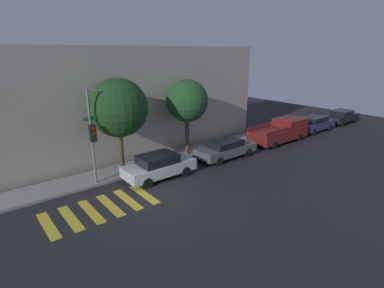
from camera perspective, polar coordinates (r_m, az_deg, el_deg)
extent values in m
plane|color=black|center=(15.68, -6.03, -9.99)|extent=(60.00, 60.00, 0.00)
cube|color=gray|center=(19.09, -13.07, -4.97)|extent=(26.00, 2.17, 0.14)
cube|color=#A89E8E|center=(22.14, -18.89, 7.51)|extent=(26.00, 6.00, 7.48)
cube|color=gold|center=(14.69, -25.70, -13.81)|extent=(0.45, 2.60, 0.00)
cube|color=gold|center=(14.86, -22.12, -12.96)|extent=(0.45, 2.60, 0.00)
cube|color=gold|center=(15.08, -18.66, -12.07)|extent=(0.45, 2.60, 0.00)
cube|color=gold|center=(15.36, -15.33, -11.18)|extent=(0.45, 2.60, 0.00)
cube|color=gold|center=(15.69, -12.15, -10.29)|extent=(0.45, 2.60, 0.00)
cube|color=gold|center=(16.07, -9.13, -9.41)|extent=(0.45, 2.60, 0.00)
cylinder|color=slate|center=(16.81, -18.53, 0.89)|extent=(0.12, 0.12, 5.34)
cube|color=black|center=(16.52, -18.39, 1.98)|extent=(0.30, 0.30, 0.90)
cylinder|color=red|center=(16.31, -18.28, 2.78)|extent=(0.18, 0.02, 0.18)
cylinder|color=#593D0A|center=(16.37, -18.19, 1.87)|extent=(0.18, 0.02, 0.18)
cylinder|color=#0C3819|center=(16.45, -18.11, 0.96)|extent=(0.18, 0.02, 0.18)
cube|color=#19662D|center=(16.54, -18.90, 4.60)|extent=(0.70, 0.02, 0.18)
cylinder|color=slate|center=(16.66, -16.18, 9.85)|extent=(1.97, 0.08, 0.08)
sphere|color=#F9E5B2|center=(17.08, -13.08, 9.91)|extent=(0.36, 0.36, 0.36)
cube|color=#B7BABF|center=(17.68, -6.23, -4.53)|extent=(4.22, 1.76, 0.63)
cube|color=black|center=(17.42, -6.58, -2.86)|extent=(2.20, 1.55, 0.52)
cylinder|color=black|center=(19.08, -4.17, -3.80)|extent=(0.61, 0.22, 0.61)
cylinder|color=black|center=(17.89, -1.28, -5.24)|extent=(0.61, 0.22, 0.61)
cylinder|color=black|center=(17.84, -11.13, -5.65)|extent=(0.61, 0.22, 0.61)
cylinder|color=black|center=(16.57, -8.54, -7.37)|extent=(0.61, 0.22, 0.61)
cube|color=#4C5156|center=(20.93, 6.45, -1.10)|extent=(4.48, 1.77, 0.57)
cube|color=black|center=(20.70, 6.27, 0.16)|extent=(2.33, 1.55, 0.44)
cylinder|color=black|center=(22.49, 7.51, -0.58)|extent=(0.61, 0.22, 0.61)
cylinder|color=black|center=(21.48, 10.54, -1.60)|extent=(0.61, 0.22, 0.61)
cylinder|color=black|center=(20.66, 2.13, -2.08)|extent=(0.61, 0.22, 0.61)
cylinder|color=black|center=(19.57, 5.17, -3.28)|extent=(0.61, 0.22, 0.61)
cube|color=maroon|center=(25.31, 16.08, 1.94)|extent=(5.43, 2.03, 0.87)
cube|color=maroon|center=(26.34, 18.12, 4.01)|extent=(2.44, 1.87, 0.62)
cube|color=maroon|center=(24.62, 12.66, 3.16)|extent=(2.71, 0.08, 0.28)
cube|color=maroon|center=(23.59, 16.02, 2.29)|extent=(2.71, 0.08, 0.28)
cylinder|color=black|center=(27.26, 16.50, 2.05)|extent=(0.61, 0.22, 0.61)
cylinder|color=black|center=(26.30, 19.77, 1.18)|extent=(0.61, 0.22, 0.61)
cylinder|color=black|center=(24.66, 11.97, 0.80)|extent=(0.61, 0.22, 0.61)
cylinder|color=black|center=(23.59, 15.42, -0.21)|extent=(0.61, 0.22, 0.61)
cube|color=#2D3351|center=(29.91, 22.27, 3.42)|extent=(4.39, 1.72, 0.64)
cube|color=black|center=(29.70, 22.29, 4.41)|extent=(2.28, 1.51, 0.46)
cylinder|color=black|center=(31.51, 22.23, 3.48)|extent=(0.61, 0.22, 0.61)
cylinder|color=black|center=(30.82, 24.69, 2.89)|extent=(0.61, 0.22, 0.61)
cylinder|color=black|center=(29.21, 19.57, 2.75)|extent=(0.61, 0.22, 0.61)
cylinder|color=black|center=(28.47, 22.17, 2.10)|extent=(0.61, 0.22, 0.61)
cube|color=black|center=(34.52, 26.60, 4.56)|extent=(4.20, 1.72, 0.60)
cube|color=black|center=(34.32, 26.64, 5.39)|extent=(2.19, 1.51, 0.45)
cylinder|color=black|center=(36.05, 26.33, 4.58)|extent=(0.61, 0.22, 0.61)
cylinder|color=black|center=(35.45, 28.56, 4.08)|extent=(0.61, 0.22, 0.61)
cylinder|color=black|center=(33.74, 24.40, 4.07)|extent=(0.61, 0.22, 0.61)
cylinder|color=black|center=(33.10, 26.75, 3.52)|extent=(0.61, 0.22, 0.61)
cylinder|color=#42301E|center=(18.45, -13.24, -1.42)|extent=(0.23, 0.23, 2.77)
sphere|color=#193D19|center=(17.79, -13.83, 6.72)|extent=(3.40, 3.40, 3.40)
cylinder|color=#4C3823|center=(20.92, -0.93, 1.43)|extent=(0.29, 0.29, 2.87)
sphere|color=#1E4721|center=(20.37, -0.96, 8.24)|extent=(2.87, 2.87, 2.87)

